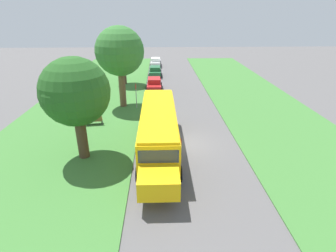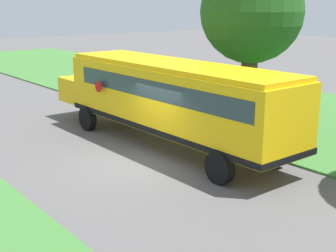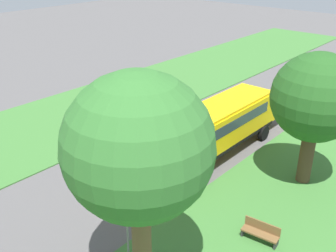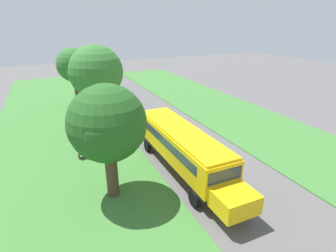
% 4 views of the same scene
% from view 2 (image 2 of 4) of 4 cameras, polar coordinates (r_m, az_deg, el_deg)
% --- Properties ---
extents(ground_plane, '(120.00, 120.00, 0.00)m').
position_cam_2_polar(ground_plane, '(15.69, -4.01, -4.71)').
color(ground_plane, '#565454').
extents(grass_verge, '(12.00, 80.00, 0.08)m').
position_cam_2_polar(grass_verge, '(22.66, 17.20, 0.86)').
color(grass_verge, '#3D7533').
rests_on(grass_verge, ground).
extents(school_bus, '(2.85, 12.42, 3.16)m').
position_cam_2_polar(school_bus, '(17.24, 0.05, 3.74)').
color(school_bus, yellow).
rests_on(school_bus, ground).
extents(oak_tree_beside_bus, '(4.52, 4.52, 7.13)m').
position_cam_2_polar(oak_tree_beside_bus, '(21.42, 10.02, 13.42)').
color(oak_tree_beside_bus, '#4C3826').
rests_on(oak_tree_beside_bus, ground).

